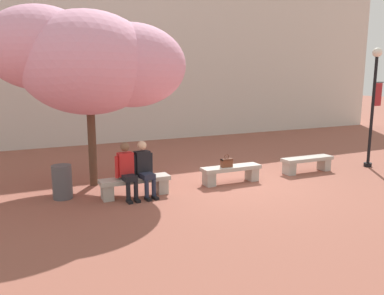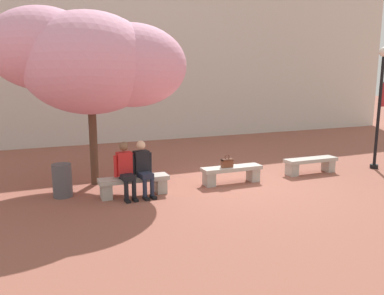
{
  "view_description": "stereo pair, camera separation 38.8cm",
  "coord_description": "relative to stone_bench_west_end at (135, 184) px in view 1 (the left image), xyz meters",
  "views": [
    {
      "loc": [
        -5.14,
        -8.13,
        2.68
      ],
      "look_at": [
        -1.05,
        0.2,
        1.0
      ],
      "focal_mm": 35.0,
      "sensor_mm": 36.0,
      "label": 1
    },
    {
      "loc": [
        -4.79,
        -8.3,
        2.68
      ],
      "look_at": [
        -1.05,
        0.2,
        1.0
      ],
      "focal_mm": 35.0,
      "sensor_mm": 36.0,
      "label": 2
    }
  ],
  "objects": [
    {
      "name": "stone_bench_west_end",
      "position": [
        0.0,
        0.0,
        0.0
      ],
      "size": [
        1.65,
        0.47,
        0.45
      ],
      "color": "#ADA89E",
      "rests_on": "ground"
    },
    {
      "name": "trash_bin",
      "position": [
        -1.54,
        0.57,
        0.09
      ],
      "size": [
        0.44,
        0.44,
        0.78
      ],
      "primitive_type": "cylinder",
      "color": "#4C4C51",
      "rests_on": "ground"
    },
    {
      "name": "ground_plane",
      "position": [
        2.63,
        0.0,
        -0.3
      ],
      "size": [
        100.0,
        100.0,
        0.0
      ],
      "primitive_type": "plane",
      "color": "#8E5142"
    },
    {
      "name": "cherry_tree_main",
      "position": [
        -0.65,
        1.4,
        2.85
      ],
      "size": [
        4.74,
        3.43,
        4.41
      ],
      "color": "#513828",
      "rests_on": "ground"
    },
    {
      "name": "stone_bench_near_west",
      "position": [
        2.63,
        0.0,
        0.0
      ],
      "size": [
        1.65,
        0.47,
        0.45
      ],
      "color": "#ADA89E",
      "rests_on": "ground"
    },
    {
      "name": "stone_bench_center",
      "position": [
        5.25,
        0.0,
        0.0
      ],
      "size": [
        1.65,
        0.47,
        0.45
      ],
      "color": "#ADA89E",
      "rests_on": "ground"
    },
    {
      "name": "lamp_post_with_banner",
      "position": [
        7.5,
        -0.29,
        1.89
      ],
      "size": [
        0.54,
        0.28,
        3.63
      ],
      "color": "black",
      "rests_on": "ground"
    },
    {
      "name": "person_seated_right",
      "position": [
        0.21,
        -0.05,
        0.4
      ],
      "size": [
        0.51,
        0.71,
        1.29
      ],
      "color": "black",
      "rests_on": "ground"
    },
    {
      "name": "person_seated_left",
      "position": [
        -0.2,
        -0.05,
        0.4
      ],
      "size": [
        0.51,
        0.69,
        1.29
      ],
      "color": "black",
      "rests_on": "ground"
    },
    {
      "name": "handbag",
      "position": [
        2.47,
        -0.03,
        0.28
      ],
      "size": [
        0.3,
        0.15,
        0.34
      ],
      "color": "brown",
      "rests_on": "stone_bench_near_west"
    },
    {
      "name": "building_facade",
      "position": [
        2.63,
        9.62,
        3.81
      ],
      "size": [
        28.0,
        4.0,
        8.22
      ],
      "primitive_type": "cube",
      "color": "beige",
      "rests_on": "ground"
    }
  ]
}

